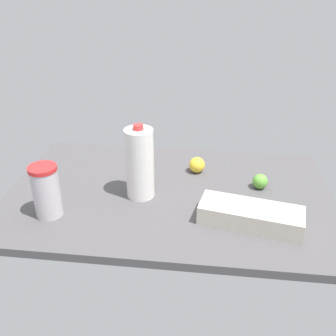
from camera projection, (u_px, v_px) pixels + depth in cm
name	position (u px, v px, depth cm)	size (l,w,h in cm)	color
countertop	(168.00, 195.00, 140.71)	(120.00, 76.00, 3.00)	#4E4C4E
tumbler_cup	(46.00, 191.00, 122.79)	(9.22, 9.22, 18.33)	silver
egg_carton	(250.00, 215.00, 121.03)	(32.96, 11.96, 6.40)	beige
milk_jug	(140.00, 163.00, 131.80)	(10.03, 10.03, 27.69)	white
lemon_by_jug	(197.00, 165.00, 152.10)	(6.42, 6.42, 6.42)	yellow
lime_near_front	(260.00, 181.00, 141.06)	(5.71, 5.71, 5.71)	#63AF3C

